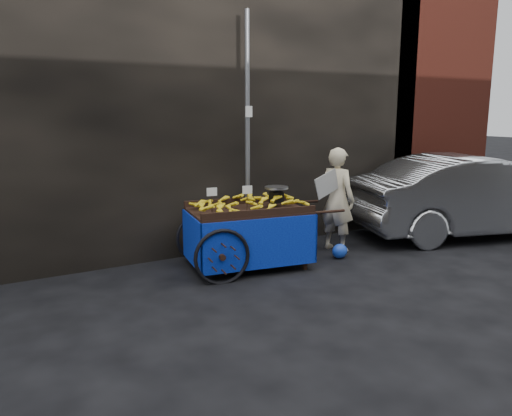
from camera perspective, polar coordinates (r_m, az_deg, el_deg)
ground at (r=7.48m, az=1.94°, el=-7.77°), size 80.00×80.00×0.00m
building_wall at (r=9.55m, az=-4.38°, el=11.55°), size 13.50×2.00×5.00m
street_pole at (r=8.36m, az=-0.98°, el=8.27°), size 0.12×0.10×4.00m
banana_cart at (r=7.68m, az=-1.31°, el=-0.89°), size 2.60×1.49×1.34m
vendor at (r=8.76m, az=9.23°, el=0.98°), size 0.93×0.76×1.80m
plastic_bag at (r=8.43m, az=9.55°, el=-4.88°), size 0.27×0.22×0.24m
parked_car at (r=10.58m, az=23.76°, el=1.28°), size 5.06×3.01×1.58m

